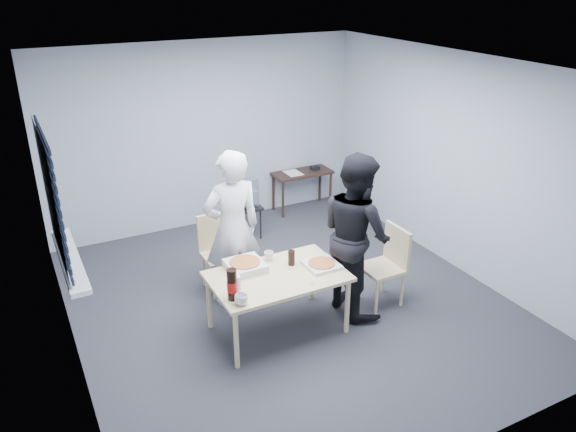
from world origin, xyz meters
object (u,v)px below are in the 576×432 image
chair_right (389,260)px  person_white (232,229)px  soda_bottle (232,285)px  side_table (302,177)px  chair_far (219,247)px  person_black (356,234)px  dining_table (277,280)px  mug_b (269,256)px  backpack (248,193)px  mug_a (241,300)px  stool (248,213)px

chair_right → person_white: bearing=152.5°
soda_bottle → person_white: bearing=67.4°
side_table → chair_right: bearing=-98.9°
chair_far → person_black: size_ratio=0.50×
dining_table → mug_b: bearing=79.4°
person_white → mug_b: bearing=120.3°
dining_table → soda_bottle: (-0.56, -0.21, 0.21)m
chair_right → soda_bottle: bearing=-175.6°
chair_right → backpack: chair_right is taller
person_black → side_table: 2.82m
side_table → backpack: backpack is taller
dining_table → soda_bottle: soda_bottle is taller
mug_a → soda_bottle: soda_bottle is taller
person_black → side_table: person_black is taller
person_black → mug_b: person_black is taller
chair_far → mug_a: (-0.32, -1.43, 0.19)m
mug_a → person_white: bearing=71.5°
stool → mug_b: size_ratio=4.70×
chair_right → person_white: (-1.51, 0.79, 0.37)m
person_black → dining_table: bearing=91.3°
dining_table → person_black: bearing=1.3°
chair_far → backpack: bearing=51.6°
side_table → mug_a: size_ratio=7.38×
soda_bottle → stool: bearing=63.4°
side_table → backpack: (-1.15, -0.56, 0.13)m
stool → soda_bottle: soda_bottle is taller
dining_table → mug_b: size_ratio=13.36×
dining_table → chair_far: bearing=100.4°
person_white → stool: person_white is taller
dining_table → mug_a: bearing=-148.5°
dining_table → side_table: 3.22m
dining_table → backpack: 2.23m
chair_right → person_white: size_ratio=0.50×
dining_table → mug_a: 0.63m
person_white → mug_b: 0.50m
stool → soda_bottle: 2.67m
dining_table → side_table: size_ratio=1.47×
soda_bottle → backpack: bearing=63.3°
mug_b → soda_bottle: bearing=-139.7°
stool → mug_a: (-1.14, -2.48, 0.34)m
stool → backpack: 0.30m
chair_far → stool: bearing=51.9°
side_table → mug_b: size_ratio=9.07×
side_table → mug_b: bearing=-125.7°
mug_b → stool: bearing=73.1°
chair_right → mug_a: (-1.86, -0.26, 0.19)m
backpack → mug_b: backpack is taller
person_black → side_table: size_ratio=1.95×
chair_far → person_white: person_white is taller
side_table → person_black: bearing=-107.2°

